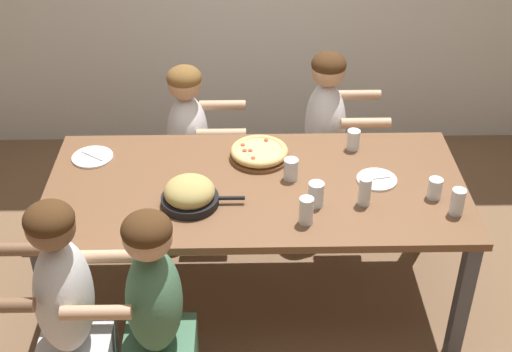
{
  "coord_description": "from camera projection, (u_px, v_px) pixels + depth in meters",
  "views": [
    {
      "loc": [
        -0.06,
        -2.93,
        2.79
      ],
      "look_at": [
        0.0,
        0.0,
        0.82
      ],
      "focal_mm": 50.0,
      "sensor_mm": 36.0,
      "label": 1
    }
  ],
  "objects": [
    {
      "name": "drinking_glass_c",
      "position": [
        316.0,
        194.0,
        3.38
      ],
      "size": [
        0.08,
        0.08,
        0.12
      ],
      "color": "silver",
      "rests_on": "dining_table"
    },
    {
      "name": "drinking_glass_b",
      "position": [
        353.0,
        141.0,
        3.82
      ],
      "size": [
        0.07,
        0.07,
        0.11
      ],
      "color": "silver",
      "rests_on": "dining_table"
    },
    {
      "name": "drinking_glass_g",
      "position": [
        291.0,
        170.0,
        3.58
      ],
      "size": [
        0.07,
        0.07,
        0.11
      ],
      "color": "silver",
      "rests_on": "dining_table"
    },
    {
      "name": "pizza_board_main",
      "position": [
        259.0,
        153.0,
        3.75
      ],
      "size": [
        0.32,
        0.32,
        0.06
      ],
      "color": "brown",
      "rests_on": "dining_table"
    },
    {
      "name": "diner_far_midleft",
      "position": [
        190.0,
        155.0,
        4.3
      ],
      "size": [
        0.51,
        0.4,
        1.08
      ],
      "rotation": [
        0.0,
        0.0,
        -1.57
      ],
      "color": "silver",
      "rests_on": "ground"
    },
    {
      "name": "drinking_glass_f",
      "position": [
        365.0,
        191.0,
        3.39
      ],
      "size": [
        0.06,
        0.06,
        0.14
      ],
      "color": "silver",
      "rests_on": "dining_table"
    },
    {
      "name": "ground_plane",
      "position": [
        256.0,
        297.0,
        3.99
      ],
      "size": [
        18.0,
        18.0,
        0.0
      ],
      "primitive_type": "plane",
      "color": "brown",
      "rests_on": "ground"
    },
    {
      "name": "empty_plate_a",
      "position": [
        92.0,
        157.0,
        3.76
      ],
      "size": [
        0.22,
        0.22,
        0.02
      ],
      "color": "white",
      "rests_on": "dining_table"
    },
    {
      "name": "diner_near_left",
      "position": [
        69.0,
        322.0,
        3.08
      ],
      "size": [
        0.51,
        0.4,
        1.17
      ],
      "rotation": [
        0.0,
        0.0,
        1.57
      ],
      "color": "silver",
      "rests_on": "ground"
    },
    {
      "name": "diner_near_midleft",
      "position": [
        156.0,
        325.0,
        3.1
      ],
      "size": [
        0.51,
        0.4,
        1.12
      ],
      "rotation": [
        0.0,
        0.0,
        1.57
      ],
      "color": "#477556",
      "rests_on": "ground"
    },
    {
      "name": "drinking_glass_a",
      "position": [
        435.0,
        189.0,
        3.45
      ],
      "size": [
        0.07,
        0.07,
        0.1
      ],
      "color": "silver",
      "rests_on": "dining_table"
    },
    {
      "name": "empty_plate_b",
      "position": [
        377.0,
        180.0,
        3.59
      ],
      "size": [
        0.2,
        0.2,
        0.02
      ],
      "color": "white",
      "rests_on": "dining_table"
    },
    {
      "name": "drinking_glass_e",
      "position": [
        306.0,
        212.0,
        3.27
      ],
      "size": [
        0.07,
        0.07,
        0.14
      ],
      "color": "silver",
      "rests_on": "dining_table"
    },
    {
      "name": "dining_table",
      "position": [
        256.0,
        197.0,
        3.61
      ],
      "size": [
        2.1,
        0.99,
        0.77
      ],
      "color": "brown",
      "rests_on": "ground"
    },
    {
      "name": "drinking_glass_d",
      "position": [
        457.0,
        203.0,
        3.33
      ],
      "size": [
        0.07,
        0.07,
        0.13
      ],
      "color": "silver",
      "rests_on": "dining_table"
    },
    {
      "name": "skillet_bowl",
      "position": [
        190.0,
        194.0,
        3.39
      ],
      "size": [
        0.4,
        0.28,
        0.14
      ],
      "color": "black",
      "rests_on": "dining_table"
    },
    {
      "name": "diner_far_midright",
      "position": [
        324.0,
        149.0,
        4.29
      ],
      "size": [
        0.51,
        0.4,
        1.15
      ],
      "rotation": [
        0.0,
        0.0,
        -1.57
      ],
      "color": "silver",
      "rests_on": "ground"
    }
  ]
}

